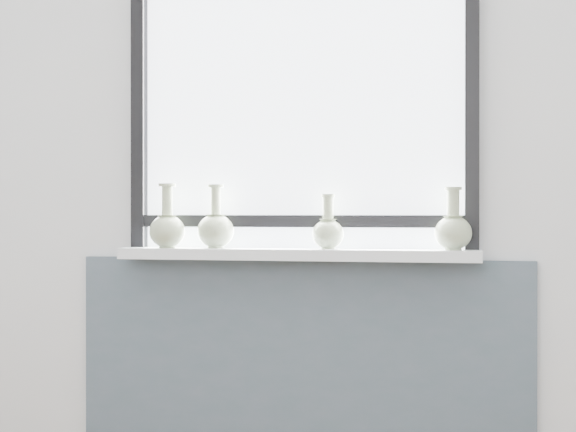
% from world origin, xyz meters
% --- Properties ---
extents(back_wall, '(3.60, 0.02, 2.60)m').
position_xyz_m(back_wall, '(0.00, 1.81, 1.30)').
color(back_wall, silver).
rests_on(back_wall, ground).
extents(apron_panel, '(1.70, 0.03, 0.86)m').
position_xyz_m(apron_panel, '(0.00, 1.78, 0.43)').
color(apron_panel, '#4D5767').
rests_on(apron_panel, ground).
extents(windowsill, '(1.32, 0.18, 0.04)m').
position_xyz_m(windowsill, '(0.00, 1.71, 0.88)').
color(windowsill, silver).
rests_on(windowsill, apron_panel).
extents(window, '(1.30, 0.06, 1.05)m').
position_xyz_m(window, '(0.00, 1.77, 1.44)').
color(window, black).
rests_on(window, windowsill).
extents(vase_a, '(0.13, 0.13, 0.24)m').
position_xyz_m(vase_a, '(-0.49, 1.68, 0.97)').
color(vase_a, '#B1C198').
rests_on(vase_a, windowsill).
extents(vase_b, '(0.14, 0.14, 0.24)m').
position_xyz_m(vase_b, '(-0.31, 1.71, 0.97)').
color(vase_b, '#B1C198').
rests_on(vase_b, windowsill).
extents(vase_c, '(0.12, 0.12, 0.20)m').
position_xyz_m(vase_c, '(0.11, 1.71, 0.97)').
color(vase_c, '#B1C198').
rests_on(vase_c, windowsill).
extents(vase_d, '(0.13, 0.13, 0.22)m').
position_xyz_m(vase_d, '(0.56, 1.70, 0.97)').
color(vase_d, '#B1C198').
rests_on(vase_d, windowsill).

